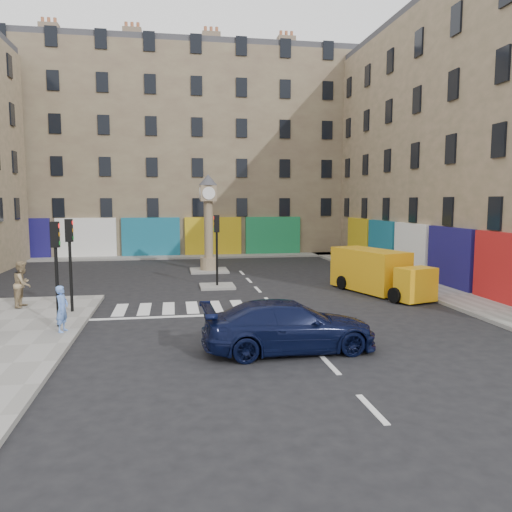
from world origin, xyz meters
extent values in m
plane|color=black|center=(0.00, 0.00, 0.00)|extent=(120.00, 120.00, 0.00)
cube|color=gray|center=(8.70, 10.00, 0.07)|extent=(2.60, 30.00, 0.15)
cube|color=gray|center=(-4.00, 22.20, 0.07)|extent=(32.00, 2.40, 0.15)
cube|color=gray|center=(-2.00, 8.00, 0.06)|extent=(1.80, 1.80, 0.12)
cube|color=gray|center=(-2.00, 14.00, 0.06)|extent=(2.40, 2.40, 0.12)
cube|color=#A08569|center=(15.00, 10.00, 8.00)|extent=(10.00, 30.00, 16.00)
cube|color=#837657|center=(-4.00, 28.00, 8.50)|extent=(32.00, 10.00, 17.00)
cylinder|color=black|center=(-8.30, 0.20, 1.55)|extent=(0.12, 0.12, 2.80)
cube|color=black|center=(-8.30, 0.20, 3.40)|extent=(0.28, 0.22, 0.90)
cylinder|color=black|center=(-8.30, 2.60, 1.55)|extent=(0.12, 0.12, 2.80)
cube|color=black|center=(-8.30, 2.60, 3.40)|extent=(0.28, 0.22, 0.90)
cylinder|color=black|center=(-2.00, 8.00, 1.52)|extent=(0.12, 0.12, 2.80)
cube|color=black|center=(-2.00, 8.00, 3.37)|extent=(0.28, 0.22, 0.90)
cylinder|color=#A08569|center=(-2.00, 14.00, 0.52)|extent=(1.10, 1.10, 0.80)
cylinder|color=#A08569|center=(-2.00, 14.00, 2.72)|extent=(0.56, 0.56, 3.60)
cube|color=#A08569|center=(-2.00, 14.00, 5.02)|extent=(1.00, 1.00, 1.00)
cylinder|color=white|center=(-2.00, 13.48, 5.02)|extent=(0.80, 0.06, 0.80)
cone|color=#333338|center=(-2.00, 14.00, 5.87)|extent=(1.20, 1.20, 0.70)
imported|color=black|center=(-0.82, -3.50, 0.77)|extent=(5.40, 2.36, 1.54)
cube|color=#F0A914|center=(5.48, 5.61, 1.11)|extent=(2.94, 4.58, 2.03)
cube|color=#F0A914|center=(6.42, 2.57, 0.84)|extent=(1.92, 1.51, 1.50)
cube|color=black|center=(6.44, 2.53, 1.19)|extent=(1.67, 1.20, 0.62)
cylinder|color=black|center=(5.47, 2.65, 0.35)|extent=(0.42, 0.74, 0.71)
cylinder|color=black|center=(7.16, 3.17, 0.35)|extent=(0.42, 0.74, 0.71)
cylinder|color=black|center=(4.32, 6.37, 0.35)|extent=(0.42, 0.74, 0.71)
cylinder|color=black|center=(6.01, 6.89, 0.35)|extent=(0.42, 0.74, 0.71)
imported|color=#638DE2|center=(-8.00, -0.58, 0.94)|extent=(0.52, 0.66, 1.58)
imported|color=#9E8661|center=(-10.47, 3.86, 1.12)|extent=(0.83, 1.01, 1.94)
camera|label=1|loc=(-4.26, -17.96, 4.59)|focal=35.00mm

